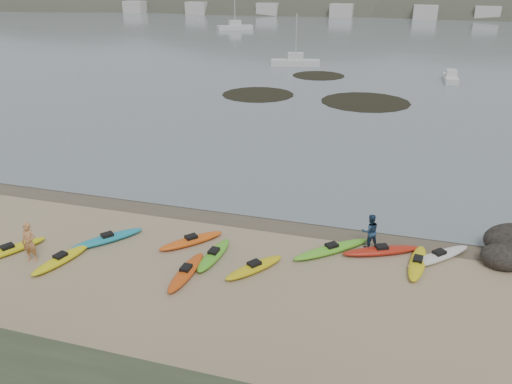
% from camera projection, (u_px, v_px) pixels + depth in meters
% --- Properties ---
extents(ground, '(600.00, 600.00, 0.00)m').
position_uv_depth(ground, '(256.00, 217.00, 27.00)').
color(ground, tan).
rests_on(ground, ground).
extents(wet_sand, '(60.00, 60.00, 0.00)m').
position_uv_depth(wet_sand, '(254.00, 220.00, 26.73)').
color(wet_sand, brown).
rests_on(wet_sand, ground).
extents(kayaks, '(22.14, 8.54, 0.34)m').
position_uv_depth(kayaks, '(239.00, 254.00, 23.10)').
color(kayaks, silver).
rests_on(kayaks, ground).
extents(person_west, '(0.74, 0.53, 1.90)m').
position_uv_depth(person_west, '(29.00, 242.00, 22.54)').
color(person_west, tan).
rests_on(person_west, ground).
extents(person_east, '(1.04, 0.95, 1.73)m').
position_uv_depth(person_east, '(370.00, 231.00, 23.69)').
color(person_east, navy).
rests_on(person_east, ground).
extents(kelp_mats, '(20.19, 21.33, 0.04)m').
position_uv_depth(kelp_mats, '(318.00, 92.00, 55.96)').
color(kelp_mats, black).
rests_on(kelp_mats, water).
extents(moored_boats, '(99.91, 71.99, 1.20)m').
position_uv_depth(moored_boats, '(448.00, 42.00, 94.79)').
color(moored_boats, silver).
rests_on(moored_boats, ground).
extents(far_hills, '(550.00, 135.00, 80.00)m').
position_uv_depth(far_hills, '(494.00, 54.00, 193.77)').
color(far_hills, '#384235').
rests_on(far_hills, ground).
extents(far_town, '(199.00, 5.00, 4.00)m').
position_uv_depth(far_town, '(409.00, 12.00, 152.23)').
color(far_town, beige).
rests_on(far_town, ground).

